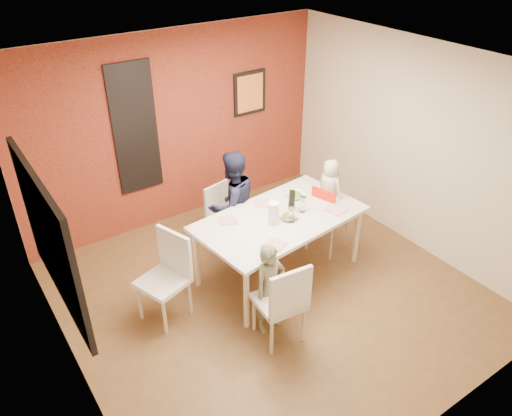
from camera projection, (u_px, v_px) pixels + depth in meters
ground at (270, 293)px, 6.01m from camera, size 4.50×4.50×0.00m
ceiling at (274, 70)px, 4.60m from camera, size 4.50×4.50×0.02m
wall_back at (176, 129)px, 6.89m from camera, size 4.50×0.02×2.70m
wall_front at (449, 320)px, 3.72m from camera, size 4.50×0.02×2.70m
wall_left at (57, 271)px, 4.22m from camera, size 0.02×4.50×2.70m
wall_right at (414, 146)px, 6.39m from camera, size 0.02×4.50×2.70m
brick_accent_wall at (177, 130)px, 6.88m from camera, size 4.50×0.02×2.70m
picture_window_frame at (49, 239)px, 4.27m from camera, size 0.05×1.70×1.30m
picture_window_pane at (51, 239)px, 4.28m from camera, size 0.02×1.55×1.15m
glassblock_strip at (135, 129)px, 6.50m from camera, size 0.55×0.03×1.70m
glassblock_surround at (135, 129)px, 6.49m from camera, size 0.60×0.03×1.76m
art_print_frame at (250, 93)px, 7.29m from camera, size 0.54×0.03×0.64m
art_print_canvas at (250, 93)px, 7.28m from camera, size 0.44×0.01×0.54m
dining_table at (280, 222)px, 5.96m from camera, size 2.11×1.32×0.83m
chair_near at (284, 300)px, 5.06m from camera, size 0.52×0.52×1.02m
chair_far at (222, 212)px, 6.66m from camera, size 0.48×0.48×0.87m
chair_left at (168, 271)px, 5.45m from camera, size 0.61×0.61×1.03m
high_chair at (327, 213)px, 6.47m from camera, size 0.50×0.50×0.97m
child_near at (270, 289)px, 5.26m from camera, size 0.42×0.30×1.08m
child_far at (232, 204)px, 6.38m from camera, size 0.75×0.61×1.44m
toddler at (330, 187)px, 6.30m from camera, size 0.28×0.39×0.75m
plate_near_left at (274, 245)px, 5.42m from camera, size 0.28×0.28×0.01m
plate_far_mid at (263, 203)px, 6.17m from camera, size 0.26×0.26×0.01m
plate_near_right at (336, 209)px, 6.05m from camera, size 0.27×0.27×0.01m
plate_far_left at (228, 220)px, 5.84m from camera, size 0.26×0.26×0.01m
salad_bowl_a at (288, 217)px, 5.87m from camera, size 0.23×0.23×0.05m
salad_bowl_b at (296, 195)px, 6.30m from camera, size 0.26×0.26×0.06m
wine_bottle at (292, 202)px, 5.94m from camera, size 0.08×0.08×0.29m
wine_glass_a at (292, 215)px, 5.77m from camera, size 0.07×0.07×0.19m
wine_glass_b at (303, 204)px, 5.96m from camera, size 0.07×0.07×0.21m
paper_towel_roll at (273, 213)px, 5.72m from camera, size 0.12×0.12×0.27m
condiment_red at (289, 206)px, 5.98m from camera, size 0.04×0.04×0.14m
condiment_green at (293, 204)px, 6.03m from camera, size 0.04×0.04×0.14m
condiment_brown at (277, 207)px, 5.96m from camera, size 0.04×0.04×0.14m
sippy_cup at (318, 193)px, 6.30m from camera, size 0.06×0.06×0.11m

